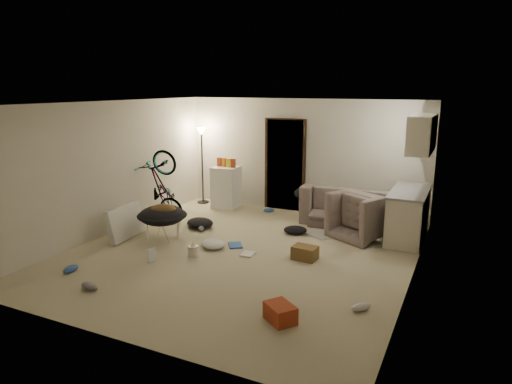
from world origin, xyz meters
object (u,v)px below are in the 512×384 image
at_px(floor_lamp, 202,149).
at_px(drink_case_a, 305,253).
at_px(sofa, 351,210).
at_px(tv_box, 125,222).
at_px(mini_fridge, 226,187).
at_px(saucer_chair, 162,220).
at_px(bicycle, 163,203).
at_px(drink_case_b, 280,313).
at_px(armchair, 366,220).
at_px(kitchen_counter, 408,216).
at_px(juicer, 193,250).

bearing_deg(floor_lamp, drink_case_a, -35.22).
bearing_deg(sofa, tv_box, 33.57).
xyz_separation_m(sofa, mini_fridge, (-2.96, 0.10, 0.19)).
bearing_deg(mini_fridge, sofa, -5.40).
height_order(mini_fridge, saucer_chair, mini_fridge).
distance_m(bicycle, drink_case_a, 3.47).
relative_size(mini_fridge, drink_case_b, 2.53).
bearing_deg(sofa, armchair, 121.73).
distance_m(kitchen_counter, tv_box, 5.22).
distance_m(saucer_chair, juicer, 1.11).
bearing_deg(drink_case_a, drink_case_b, -73.49).
xyz_separation_m(tv_box, drink_case_b, (3.78, -1.63, -0.20)).
height_order(saucer_chair, tv_box, saucer_chair).
xyz_separation_m(floor_lamp, armchair, (4.11, -0.83, -0.99)).
bearing_deg(floor_lamp, drink_case_b, -49.13).
distance_m(tv_box, drink_case_b, 4.12).
xyz_separation_m(bicycle, drink_case_b, (3.78, -2.78, -0.30)).
bearing_deg(juicer, bicycle, 139.66).
distance_m(kitchen_counter, sofa, 1.26).
distance_m(tv_box, drink_case_a, 3.40).
bearing_deg(tv_box, bicycle, 84.88).
bearing_deg(tv_box, sofa, 31.60).
bearing_deg(sofa, juicer, 53.45).
relative_size(saucer_chair, tv_box, 0.98).
relative_size(sofa, tv_box, 2.15).
xyz_separation_m(bicycle, juicer, (1.65, -1.40, -0.31)).
relative_size(saucer_chair, juicer, 3.58).
height_order(sofa, drink_case_b, sofa).
relative_size(armchair, drink_case_a, 2.46).
bearing_deg(saucer_chair, armchair, 28.64).
bearing_deg(drink_case_a, bicycle, 172.74).
bearing_deg(sofa, drink_case_a, 81.97).
height_order(mini_fridge, juicer, mini_fridge).
bearing_deg(armchair, saucer_chair, 56.76).
distance_m(saucer_chair, drink_case_b, 3.62).
relative_size(floor_lamp, drink_case_a, 4.63).
xyz_separation_m(floor_lamp, saucer_chair, (0.78, -2.64, -0.93)).
bearing_deg(drink_case_a, tv_box, -167.97).
distance_m(kitchen_counter, drink_case_a, 2.28).
relative_size(floor_lamp, sofa, 0.91).
xyz_separation_m(bicycle, drink_case_a, (3.37, -0.74, -0.30)).
distance_m(mini_fridge, juicer, 3.21).
xyz_separation_m(mini_fridge, saucer_chair, (0.08, -2.54, -0.10)).
xyz_separation_m(mini_fridge, tv_box, (-0.60, -2.76, -0.17)).
bearing_deg(tv_box, mini_fridge, 72.56).
bearing_deg(juicer, mini_fridge, 109.15).
relative_size(bicycle, saucer_chair, 1.72).
height_order(mini_fridge, drink_case_b, mini_fridge).
relative_size(floor_lamp, saucer_chair, 2.01).
distance_m(kitchen_counter, juicer, 3.96).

